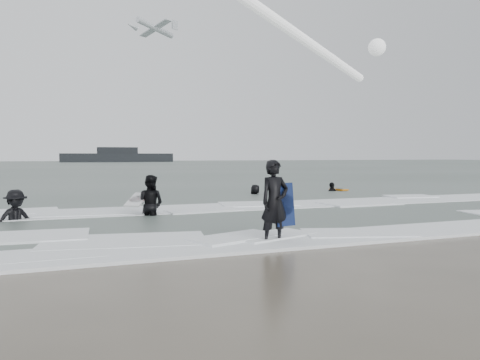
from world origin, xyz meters
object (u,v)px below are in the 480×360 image
object	(u,v)px
surfer_wading	(150,217)
vessel_horizon	(117,157)
surfer_centre	(274,244)
airshow_jet	(290,40)
surfer_right_far	(255,195)
surfer_right_near	(332,192)
surfer_breaker	(16,223)

from	to	relation	value
surfer_wading	vessel_horizon	bearing A→B (deg)	-60.59
surfer_centre	airshow_jet	xyz separation A→B (m)	(25.94, 52.02, 18.54)
surfer_wading	surfer_right_far	bearing A→B (deg)	-99.98
surfer_right_near	surfer_right_far	bearing A→B (deg)	-10.64
vessel_horizon	airshow_jet	bearing A→B (deg)	-78.24
surfer_breaker	surfer_right_near	bearing A→B (deg)	-1.02
surfer_breaker	surfer_right_far	xyz separation A→B (m)	(10.01, 6.29, 0.00)
surfer_wading	vessel_horizon	world-z (taller)	vessel_horizon
surfer_right_far	airshow_jet	distance (m)	49.26
surfer_wading	surfer_breaker	distance (m)	3.86
surfer_wading	surfer_right_far	distance (m)	8.78
surfer_wading	surfer_right_near	world-z (taller)	surfer_wading
vessel_horizon	airshow_jet	size ratio (longest dim) A/B	0.79
surfer_breaker	airshow_jet	size ratio (longest dim) A/B	0.04
surfer_breaker	vessel_horizon	distance (m)	126.80
surfer_centre	vessel_horizon	distance (m)	131.76
surfer_wading	surfer_breaker	xyz separation A→B (m)	(-3.86, -0.03, 0.00)
vessel_horizon	surfer_right_far	bearing A→B (deg)	-92.42
surfer_right_near	airshow_jet	bearing A→B (deg)	-128.97
airshow_jet	surfer_right_near	bearing A→B (deg)	-113.17
surfer_wading	airshow_jet	bearing A→B (deg)	-86.34
surfer_right_far	vessel_horizon	size ratio (longest dim) A/B	0.05
surfer_right_near	surfer_right_far	distance (m)	4.58
vessel_horizon	airshow_jet	distance (m)	82.85
vessel_horizon	surfer_centre	bearing A→B (deg)	-94.09
surfer_centre	vessel_horizon	xyz separation A→B (m)	(9.41, 131.41, 1.60)
surfer_centre	vessel_horizon	size ratio (longest dim) A/B	0.06
surfer_centre	surfer_breaker	xyz separation A→B (m)	(-5.66, 5.52, 0.00)
surfer_centre	surfer_wading	bearing A→B (deg)	99.63
surfer_centre	surfer_breaker	distance (m)	7.91
surfer_centre	surfer_right_far	world-z (taller)	surfer_centre
surfer_right_near	surfer_centre	bearing A→B (deg)	38.11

